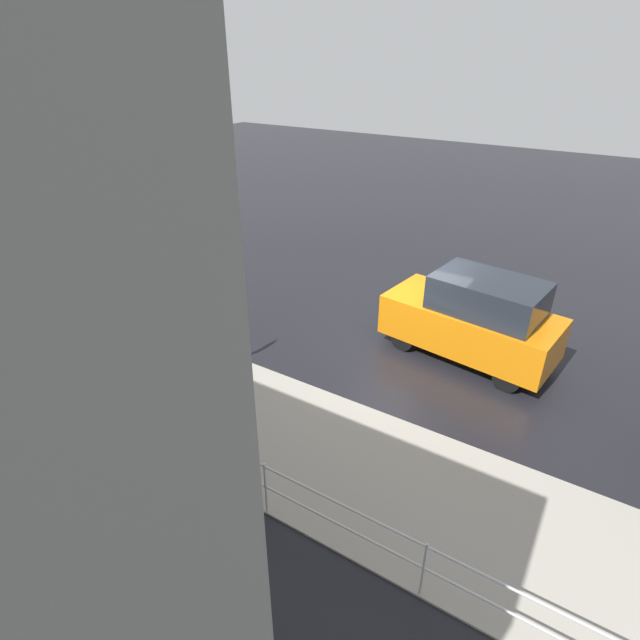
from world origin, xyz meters
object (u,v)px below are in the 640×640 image
object	(u,v)px
moving_hatchback	(474,318)
sign_post	(196,316)
pedestrian	(148,329)
fire_hydrant	(191,346)

from	to	relation	value
moving_hatchback	sign_post	size ratio (longest dim) A/B	1.71
pedestrian	sign_post	world-z (taller)	sign_post
moving_hatchback	sign_post	world-z (taller)	sign_post
moving_hatchback	sign_post	bearing A→B (deg)	40.38
pedestrian	sign_post	size ratio (longest dim) A/B	0.51
fire_hydrant	pedestrian	xyz separation A→B (m)	(1.04, 0.30, 0.28)
pedestrian	moving_hatchback	bearing A→B (deg)	-148.90
moving_hatchback	fire_hydrant	world-z (taller)	moving_hatchback
moving_hatchback	pedestrian	bearing A→B (deg)	31.10
sign_post	moving_hatchback	bearing A→B (deg)	-139.62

